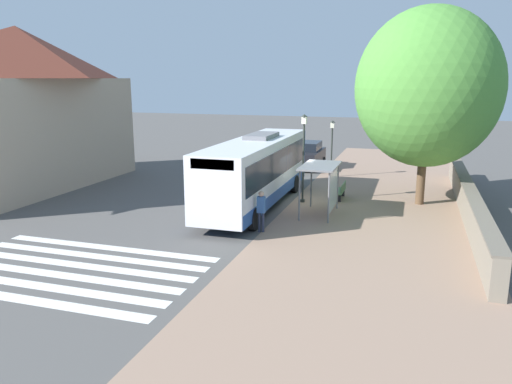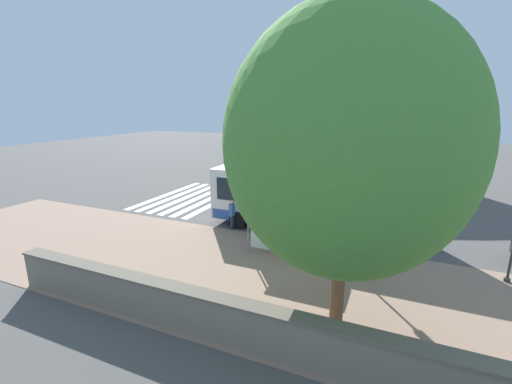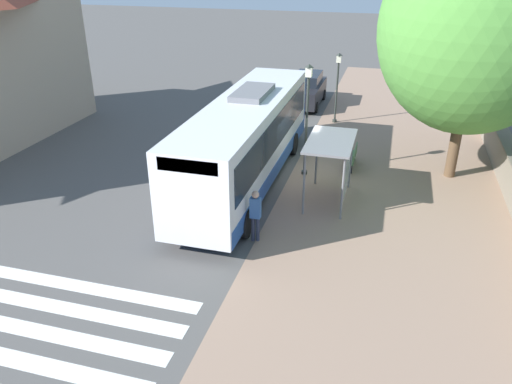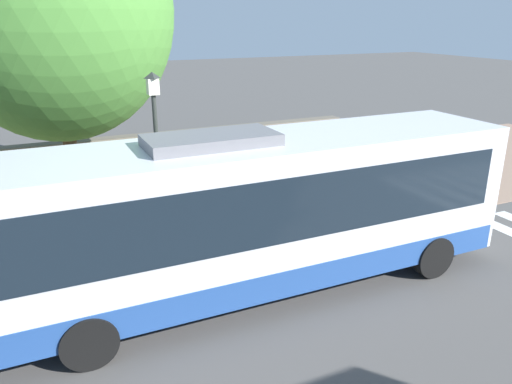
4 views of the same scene
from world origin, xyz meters
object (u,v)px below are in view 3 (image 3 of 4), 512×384
at_px(bus, 247,139).
at_px(pedestrian, 255,212).
at_px(bench, 352,157).
at_px(street_lamp_near, 307,112).
at_px(shade_tree, 476,29).
at_px(street_lamp_far, 337,82).
at_px(bus_shelter, 334,151).
at_px(parked_car_behind_bus, 307,90).

height_order(bus, pedestrian, bus).
bearing_deg(bus, bench, -145.34).
bearing_deg(street_lamp_near, pedestrian, 84.47).
bearing_deg(shade_tree, bus, 19.86).
xyz_separation_m(pedestrian, street_lamp_far, (-0.85, -13.00, 1.17)).
bearing_deg(bus_shelter, bench, -96.72).
bearing_deg(pedestrian, street_lamp_far, -93.75).
bearing_deg(street_lamp_near, bench, -144.80).
relative_size(bus, bus_shelter, 3.88).
height_order(bus_shelter, pedestrian, bus_shelter).
height_order(bus_shelter, parked_car_behind_bus, bus_shelter).
xyz_separation_m(shade_tree, parked_car_behind_bus, (7.67, -8.83, -4.99)).
relative_size(street_lamp_near, street_lamp_far, 1.23).
relative_size(shade_tree, parked_car_behind_bus, 2.19).
bearing_deg(bus, parked_car_behind_bus, -91.50).
distance_m(bus_shelter, bench, 3.79).
height_order(bus_shelter, street_lamp_far, street_lamp_far).
distance_m(bench, street_lamp_far, 6.48).
relative_size(pedestrian, shade_tree, 0.18).
bearing_deg(street_lamp_far, pedestrian, 86.25).
distance_m(pedestrian, shade_tree, 10.75).
xyz_separation_m(bus, parked_car_behind_bus, (-0.31, -11.71, -0.94)).
bearing_deg(parked_car_behind_bus, pedestrian, 94.45).
xyz_separation_m(pedestrian, bench, (-2.38, -6.96, -0.59)).
xyz_separation_m(bench, street_lamp_near, (1.83, 1.29, 2.25)).
bearing_deg(bus_shelter, street_lamp_near, -56.63).
height_order(bench, parked_car_behind_bus, parked_car_behind_bus).
distance_m(pedestrian, bench, 7.37).
xyz_separation_m(street_lamp_near, shade_tree, (-5.88, -1.46, 3.20)).
xyz_separation_m(street_lamp_far, shade_tree, (-5.57, 5.88, 3.69)).
bearing_deg(street_lamp_far, parked_car_behind_bus, -54.67).
height_order(bench, street_lamp_far, street_lamp_far).
relative_size(pedestrian, street_lamp_far, 0.48).
relative_size(pedestrian, bench, 1.02).
bearing_deg(bench, shade_tree, -177.65).
xyz_separation_m(bus, street_lamp_near, (-2.10, -1.42, 0.85)).
bearing_deg(bus, bus_shelter, 168.20).
distance_m(street_lamp_far, shade_tree, 8.90).
xyz_separation_m(pedestrian, shade_tree, (-6.43, -7.12, 4.86)).
bearing_deg(shade_tree, pedestrian, 47.94).
bearing_deg(street_lamp_far, bench, 104.14).
xyz_separation_m(bus, bench, (-3.92, -2.71, -1.39)).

